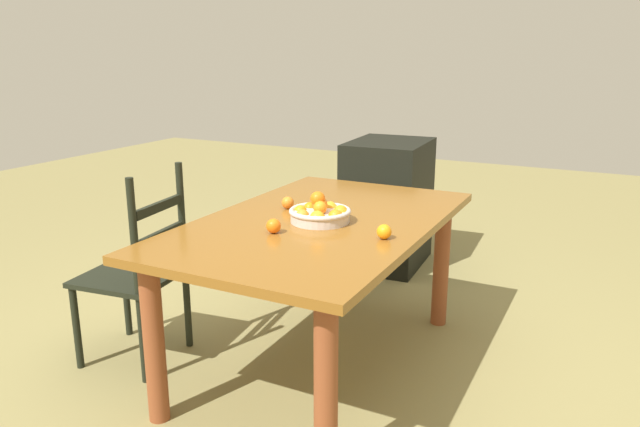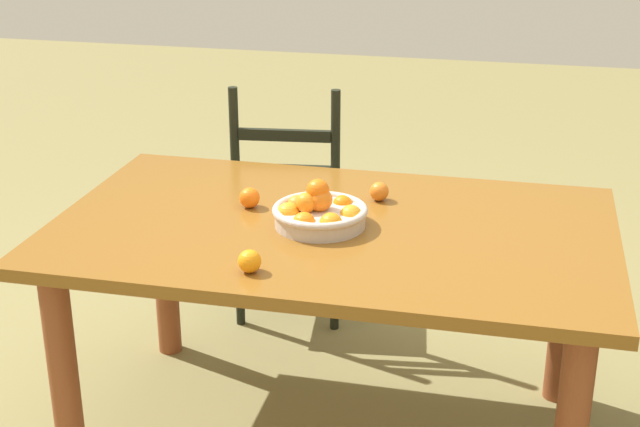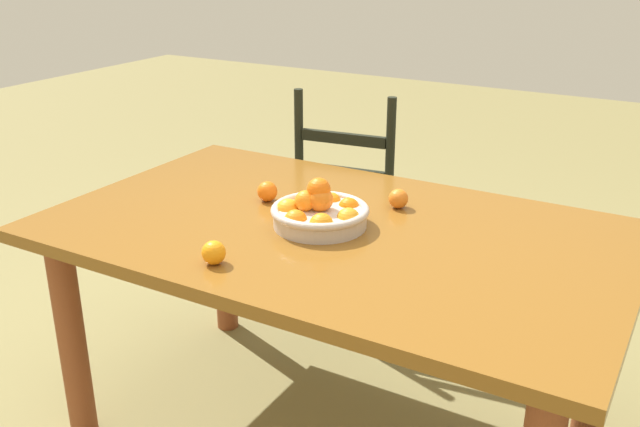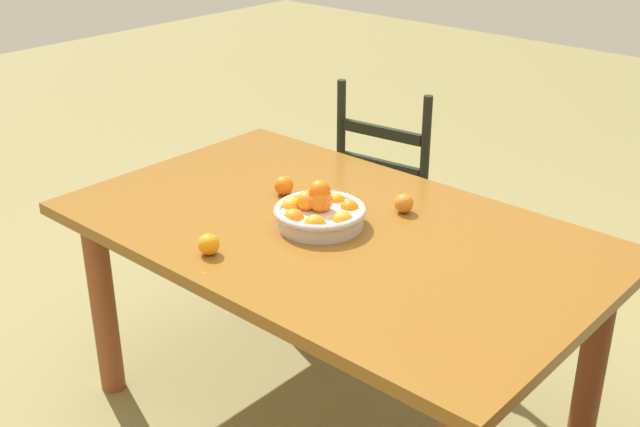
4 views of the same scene
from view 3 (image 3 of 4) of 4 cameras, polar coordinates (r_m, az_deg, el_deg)
dining_table at (r=2.15m, az=1.07°, el=-3.80°), size 1.71×1.04×0.76m
chair_near_window at (r=3.06m, az=2.85°, el=0.20°), size 0.50×0.50×1.00m
fruit_bowl at (r=2.08m, az=-0.07°, el=0.10°), size 0.29×0.29×0.15m
orange_loose_0 at (r=2.24m, az=6.35°, el=1.20°), size 0.06×0.06×0.06m
orange_loose_1 at (r=1.87m, az=-8.58°, el=-3.14°), size 0.06×0.06×0.06m
orange_loose_2 at (r=2.29m, az=-4.28°, el=1.79°), size 0.07×0.07×0.07m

